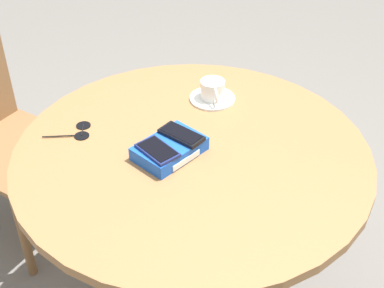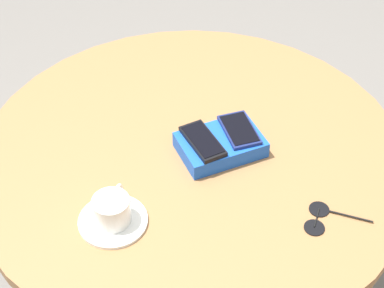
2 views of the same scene
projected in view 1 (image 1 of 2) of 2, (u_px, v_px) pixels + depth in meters
round_table at (192, 176)px, 1.66m from camera, size 1.07×1.07×0.78m
phone_box at (170, 149)px, 1.56m from camera, size 0.22×0.17×0.04m
phone_navy at (157, 150)px, 1.51m from camera, size 0.09×0.13×0.01m
phone_black at (181, 135)px, 1.57m from camera, size 0.10×0.15×0.01m
saucer at (212, 98)px, 1.82m from camera, size 0.15×0.15×0.01m
coffee_cup at (213, 89)px, 1.79m from camera, size 0.08×0.11×0.06m
sunglasses at (80, 131)px, 1.67m from camera, size 0.16×0.09×0.01m
chair_near_window at (1, 139)px, 2.17m from camera, size 0.56×0.56×0.88m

